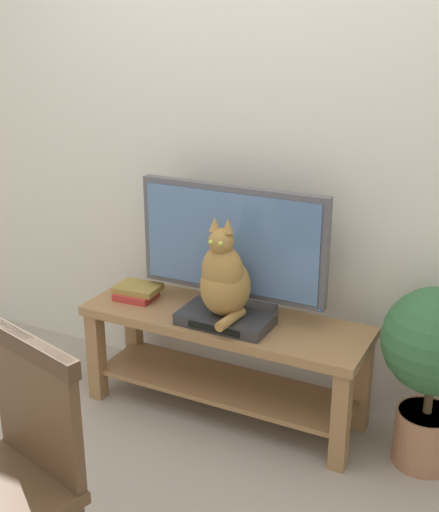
# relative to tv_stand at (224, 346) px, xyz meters

# --- Properties ---
(ground_plane) EXTENTS (12.00, 12.00, 0.00)m
(ground_plane) POSITION_rel_tv_stand_xyz_m (-0.01, -0.62, -0.36)
(ground_plane) COLOR gray
(back_wall) EXTENTS (7.00, 0.12, 2.80)m
(back_wall) POSITION_rel_tv_stand_xyz_m (-0.01, 0.37, 1.04)
(back_wall) COLOR beige
(back_wall) RESTS_ON ground
(tv_stand) EXTENTS (1.35, 0.43, 0.51)m
(tv_stand) POSITION_rel_tv_stand_xyz_m (0.00, 0.00, 0.00)
(tv_stand) COLOR olive
(tv_stand) RESTS_ON ground
(tv) EXTENTS (0.91, 0.20, 0.60)m
(tv) POSITION_rel_tv_stand_xyz_m (0.00, 0.07, 0.47)
(tv) COLOR #4C4C51
(tv) RESTS_ON tv_stand
(media_box) EXTENTS (0.42, 0.23, 0.05)m
(media_box) POSITION_rel_tv_stand_xyz_m (0.04, -0.07, 0.18)
(media_box) COLOR #2D2D30
(media_box) RESTS_ON tv_stand
(cat) EXTENTS (0.22, 0.30, 0.46)m
(cat) POSITION_rel_tv_stand_xyz_m (0.04, -0.08, 0.38)
(cat) COLOR olive
(cat) RESTS_ON media_box
(wooden_chair) EXTENTS (0.54, 0.54, 0.92)m
(wooden_chair) POSITION_rel_tv_stand_xyz_m (-0.09, -1.30, 0.18)
(wooden_chair) COLOR #513823
(wooden_chair) RESTS_ON ground
(book_stack) EXTENTS (0.22, 0.19, 0.06)m
(book_stack) POSITION_rel_tv_stand_xyz_m (-0.48, 0.00, 0.18)
(book_stack) COLOR #B2332D
(book_stack) RESTS_ON tv_stand
(potted_plant) EXTENTS (0.44, 0.44, 0.80)m
(potted_plant) POSITION_rel_tv_stand_xyz_m (0.94, 0.04, 0.15)
(potted_plant) COLOR #9E6B4C
(potted_plant) RESTS_ON ground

